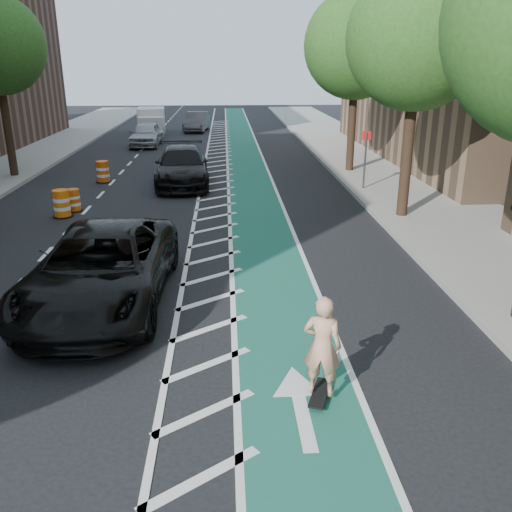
{
  "coord_description": "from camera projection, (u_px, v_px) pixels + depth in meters",
  "views": [
    {
      "loc": [
        1.89,
        -9.85,
        5.1
      ],
      "look_at": [
        2.52,
        1.26,
        1.1
      ],
      "focal_mm": 38.0,
      "sensor_mm": 36.0,
      "label": 1
    }
  ],
  "objects": [
    {
      "name": "skateboard",
      "position": [
        320.0,
        393.0,
        8.68
      ],
      "size": [
        0.51,
        0.89,
        0.12
      ],
      "rotation": [
        0.0,
        0.0,
        -0.34
      ],
      "color": "black",
      "rests_on": "ground"
    },
    {
      "name": "tree_r_d",
      "position": [
        357.0,
        46.0,
        24.38
      ],
      "size": [
        4.2,
        4.2,
        7.9
      ],
      "color": "#382619",
      "rests_on": "ground"
    },
    {
      "name": "suv_far",
      "position": [
        182.0,
        166.0,
        23.61
      ],
      "size": [
        2.55,
        5.63,
        1.6
      ],
      "primitive_type": "imported",
      "rotation": [
        0.0,
        0.0,
        0.06
      ],
      "color": "black",
      "rests_on": "ground"
    },
    {
      "name": "barrel_b",
      "position": [
        74.0,
        201.0,
        19.49
      ],
      "size": [
        0.59,
        0.59,
        0.81
      ],
      "color": "#DA5A0B",
      "rests_on": "ground"
    },
    {
      "name": "box_truck",
      "position": [
        151.0,
        122.0,
        40.73
      ],
      "size": [
        2.34,
        4.5,
        1.81
      ],
      "rotation": [
        0.0,
        0.0,
        0.1
      ],
      "color": "silver",
      "rests_on": "ground"
    },
    {
      "name": "sidewalk_right",
      "position": [
        425.0,
        201.0,
        20.76
      ],
      "size": [
        5.0,
        90.0,
        0.15
      ],
      "primitive_type": "cube",
      "color": "gray",
      "rests_on": "ground"
    },
    {
      "name": "suv_near",
      "position": [
        102.0,
        268.0,
        11.88
      ],
      "size": [
        2.96,
        6.1,
        1.67
      ],
      "primitive_type": "imported",
      "rotation": [
        0.0,
        0.0,
        -0.03
      ],
      "color": "black",
      "rests_on": "ground"
    },
    {
      "name": "skateboarder",
      "position": [
        322.0,
        346.0,
        8.39
      ],
      "size": [
        0.71,
        0.58,
        1.67
      ],
      "primitive_type": "imported",
      "rotation": [
        0.0,
        0.0,
        2.8
      ],
      "color": "tan",
      "rests_on": "skateboard"
    },
    {
      "name": "tree_r_c",
      "position": [
        416.0,
        39.0,
        16.87
      ],
      "size": [
        4.2,
        4.2,
        7.9
      ],
      "color": "#382619",
      "rests_on": "ground"
    },
    {
      "name": "barrel_c",
      "position": [
        103.0,
        172.0,
        24.16
      ],
      "size": [
        0.69,
        0.69,
        0.95
      ],
      "color": "#DC4F0B",
      "rests_on": "ground"
    },
    {
      "name": "sign_post",
      "position": [
        365.0,
        159.0,
        22.1
      ],
      "size": [
        0.35,
        0.08,
        2.47
      ],
      "color": "#4C4C4C",
      "rests_on": "ground"
    },
    {
      "name": "barrel_a",
      "position": [
        62.0,
        204.0,
        18.74
      ],
      "size": [
        0.7,
        0.7,
        0.95
      ],
      "color": "orange",
      "rests_on": "ground"
    },
    {
      "name": "buffer_strip",
      "position": [
        216.0,
        205.0,
        20.36
      ],
      "size": [
        1.4,
        90.0,
        0.01
      ],
      "primitive_type": "cube",
      "color": "silver",
      "rests_on": "ground"
    },
    {
      "name": "car_silver",
      "position": [
        146.0,
        134.0,
        34.53
      ],
      "size": [
        1.84,
        4.41,
        1.49
      ],
      "primitive_type": "imported",
      "rotation": [
        0.0,
        0.0,
        -0.02
      ],
      "color": "#A4A5A9",
      "rests_on": "ground"
    },
    {
      "name": "ground",
      "position": [
        135.0,
        331.0,
        10.88
      ],
      "size": [
        120.0,
        120.0,
        0.0
      ],
      "primitive_type": "plane",
      "color": "black",
      "rests_on": "ground"
    },
    {
      "name": "curb_right",
      "position": [
        362.0,
        201.0,
        20.63
      ],
      "size": [
        0.12,
        90.0,
        0.16
      ],
      "primitive_type": "cube",
      "color": "gray",
      "rests_on": "ground"
    },
    {
      "name": "car_grey",
      "position": [
        197.0,
        122.0,
        41.98
      ],
      "size": [
        2.0,
        4.51,
        1.44
      ],
      "primitive_type": "imported",
      "rotation": [
        0.0,
        0.0,
        -0.11
      ],
      "color": "#4F4E53",
      "rests_on": "ground"
    },
    {
      "name": "bike_lane",
      "position": [
        256.0,
        205.0,
        20.44
      ],
      "size": [
        2.0,
        90.0,
        0.01
      ],
      "primitive_type": "cube",
      "color": "#18544E",
      "rests_on": "ground"
    }
  ]
}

